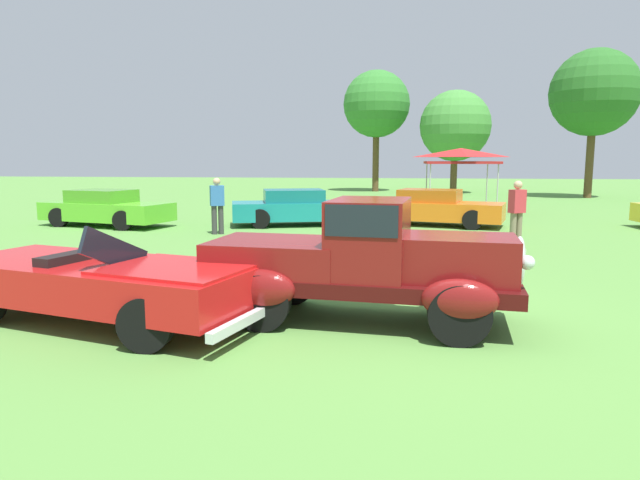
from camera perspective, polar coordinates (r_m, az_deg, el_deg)
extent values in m
plane|color=#568C3D|center=(8.03, 7.86, -7.99)|extent=(120.00, 120.00, 0.00)
cube|color=#400B0B|center=(7.74, 4.16, -4.27)|extent=(4.33, 1.87, 0.20)
cube|color=maroon|center=(7.56, 13.63, -1.84)|extent=(1.66, 1.25, 0.60)
ellipsoid|color=silver|center=(7.61, 19.66, -2.18)|extent=(0.21, 0.53, 0.68)
cube|color=maroon|center=(7.61, 5.06, 0.25)|extent=(1.14, 1.47, 1.04)
cube|color=black|center=(7.57, 5.08, 2.50)|extent=(1.06, 1.49, 0.40)
cube|color=maroon|center=(7.95, -4.30, -1.72)|extent=(1.97, 1.59, 0.48)
ellipsoid|color=maroon|center=(8.35, 14.02, -3.57)|extent=(0.95, 0.45, 0.52)
ellipsoid|color=maroon|center=(6.94, 14.09, -5.97)|extent=(0.95, 0.45, 0.52)
ellipsoid|color=maroon|center=(8.69, -2.82, -2.87)|extent=(0.95, 0.45, 0.52)
ellipsoid|color=maroon|center=(7.34, -6.01, -4.97)|extent=(0.95, 0.45, 0.52)
sphere|color=silver|center=(8.04, 19.69, -1.07)|extent=(0.18, 0.18, 0.18)
sphere|color=silver|center=(7.18, 20.42, -2.18)|extent=(0.18, 0.18, 0.18)
cylinder|color=black|center=(8.38, 13.98, -4.78)|extent=(0.76, 0.24, 0.76)
cylinder|color=black|center=(6.98, 14.04, -7.40)|extent=(0.76, 0.24, 0.76)
cylinder|color=black|center=(8.72, -2.81, -4.03)|extent=(0.76, 0.24, 0.76)
cylinder|color=black|center=(7.39, -5.99, -6.33)|extent=(0.76, 0.24, 0.76)
cube|color=red|center=(8.29, -21.50, -3.91)|extent=(4.72, 2.80, 0.52)
cube|color=red|center=(7.42, -14.35, -3.39)|extent=(2.10, 1.86, 0.20)
cube|color=black|center=(8.02, -20.20, -1.18)|extent=(0.38, 1.22, 0.82)
cube|color=black|center=(8.54, -23.63, -2.04)|extent=(0.58, 1.24, 0.28)
cube|color=silver|center=(6.99, -7.49, -8.05)|extent=(0.52, 1.62, 0.12)
cylinder|color=black|center=(8.07, -10.26, -5.54)|extent=(0.66, 0.20, 0.66)
cylinder|color=black|center=(6.87, -17.33, -8.23)|extent=(0.66, 0.20, 0.66)
cylinder|color=black|center=(9.83, -24.03, -3.65)|extent=(0.66, 0.20, 0.66)
cube|color=#60C62D|center=(20.14, -20.94, 2.76)|extent=(4.72, 2.69, 0.60)
cube|color=#4D9F24|center=(20.22, -21.38, 4.18)|extent=(2.24, 1.87, 0.44)
cylinder|color=black|center=(18.70, -19.47, 1.89)|extent=(0.64, 0.22, 0.64)
cylinder|color=black|center=(20.53, -25.12, 2.11)|extent=(0.64, 0.22, 0.64)
cube|color=teal|center=(19.08, -2.16, 3.02)|extent=(4.79, 2.89, 0.60)
cube|color=#146A6E|center=(19.02, -2.71, 4.51)|extent=(2.31, 1.95, 0.44)
cylinder|color=black|center=(18.55, 2.27, 2.31)|extent=(0.64, 0.22, 0.64)
cylinder|color=black|center=(18.22, -6.10, 2.17)|extent=(0.64, 0.22, 0.64)
cube|color=orange|center=(19.41, 11.64, 2.95)|extent=(4.78, 2.78, 0.60)
cube|color=#BB5914|center=(19.40, 11.16, 4.44)|extent=(2.28, 1.91, 0.44)
cylinder|color=black|center=(18.45, 15.28, 2.00)|extent=(0.64, 0.22, 0.64)
cylinder|color=black|center=(18.98, 7.17, 2.39)|extent=(0.64, 0.22, 0.64)
cylinder|color=#7F7056|center=(15.33, 19.10, 1.03)|extent=(0.16, 0.16, 0.86)
cylinder|color=#7F7056|center=(15.47, 19.63, 1.06)|extent=(0.16, 0.16, 0.86)
cube|color=#D1333D|center=(15.33, 19.50, 3.75)|extent=(0.47, 0.42, 0.60)
sphere|color=tan|center=(15.30, 19.57, 5.32)|extent=(0.22, 0.22, 0.22)
cylinder|color=#383838|center=(17.03, -10.74, 2.02)|extent=(0.16, 0.16, 0.86)
cylinder|color=#383838|center=(17.06, -10.08, 2.04)|extent=(0.16, 0.16, 0.86)
cube|color=#336BB2|center=(16.98, -10.48, 4.48)|extent=(0.47, 0.39, 0.60)
sphere|color=tan|center=(16.96, -10.51, 5.90)|extent=(0.22, 0.22, 0.22)
cylinder|color=#B7B7BC|center=(26.23, 16.67, 5.26)|extent=(0.05, 0.05, 2.05)
cylinder|color=#B7B7BC|center=(23.60, 17.67, 4.92)|extent=(0.05, 0.05, 2.05)
cylinder|color=#B7B7BC|center=(25.95, 10.81, 5.43)|extent=(0.05, 0.05, 2.05)
cylinder|color=#B7B7BC|center=(23.29, 11.16, 5.11)|extent=(0.05, 0.05, 2.05)
cube|color=red|center=(24.70, 14.17, 7.68)|extent=(2.97, 2.97, 0.10)
pyramid|color=red|center=(24.70, 14.20, 8.66)|extent=(2.91, 2.91, 0.38)
cylinder|color=brown|center=(39.57, 5.71, 8.41)|extent=(0.44, 0.44, 4.76)
sphere|color=#337A2D|center=(39.75, 5.79, 13.66)|extent=(4.58, 4.58, 4.58)
cylinder|color=brown|center=(38.24, 13.51, 7.02)|extent=(0.44, 0.44, 3.14)
sphere|color=#428938|center=(38.29, 13.65, 11.27)|extent=(4.61, 4.61, 4.61)
cylinder|color=brown|center=(36.21, 25.85, 7.57)|extent=(0.44, 0.44, 4.65)
sphere|color=#286623|center=(36.40, 26.22, 13.35)|extent=(4.91, 4.91, 4.91)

